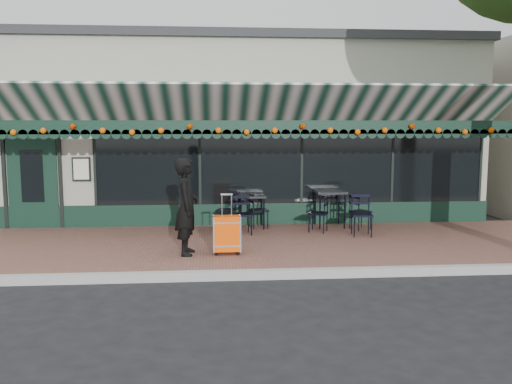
{
  "coord_description": "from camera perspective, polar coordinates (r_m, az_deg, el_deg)",
  "views": [
    {
      "loc": [
        -0.72,
        -8.68,
        2.53
      ],
      "look_at": [
        0.12,
        1.6,
        1.23
      ],
      "focal_mm": 38.0,
      "sensor_mm": 36.0,
      "label": 1
    }
  ],
  "objects": [
    {
      "name": "chair_b_left",
      "position": [
        12.46,
        -3.2,
        -1.95
      ],
      "size": [
        0.49,
        0.49,
        0.81
      ],
      "primitive_type": null,
      "rotation": [
        0.0,
        0.0,
        -1.84
      ],
      "color": "black",
      "rests_on": "sidewalk"
    },
    {
      "name": "suitcase",
      "position": [
        9.95,
        -3.08,
        -4.46
      ],
      "size": [
        0.49,
        0.27,
        1.11
      ],
      "rotation": [
        0.0,
        0.0,
        0.0
      ],
      "color": "#FF5108",
      "rests_on": "sidewalk"
    },
    {
      "name": "cafe_table_b",
      "position": [
        12.4,
        -0.46,
        -0.67
      ],
      "size": [
        0.62,
        0.62,
        0.76
      ],
      "color": "black",
      "rests_on": "sidewalk"
    },
    {
      "name": "chair_a_front",
      "position": [
        11.76,
        11.07,
        -2.42
      ],
      "size": [
        0.49,
        0.49,
        0.89
      ],
      "primitive_type": null,
      "rotation": [
        0.0,
        0.0,
        -0.1
      ],
      "color": "black",
      "rests_on": "sidewalk"
    },
    {
      "name": "chair_b_front",
      "position": [
        11.7,
        -1.47,
        -2.44
      ],
      "size": [
        0.48,
        0.48,
        0.85
      ],
      "primitive_type": null,
      "rotation": [
        0.0,
        0.0,
        0.13
      ],
      "color": "black",
      "rests_on": "sidewalk"
    },
    {
      "name": "woman",
      "position": [
        9.92,
        -7.3,
        -1.53
      ],
      "size": [
        0.46,
        0.67,
        1.77
      ],
      "primitive_type": "imported",
      "rotation": [
        0.0,
        0.0,
        1.51
      ],
      "color": "black",
      "rests_on": "sidewalk"
    },
    {
      "name": "curb",
      "position": [
        8.97,
        0.11,
        -8.69
      ],
      "size": [
        18.0,
        0.16,
        0.15
      ],
      "primitive_type": "cube",
      "color": "#9E9E99",
      "rests_on": "ground"
    },
    {
      "name": "sidewalk",
      "position": [
        10.98,
        -0.8,
        -5.73
      ],
      "size": [
        18.0,
        4.0,
        0.15
      ],
      "primitive_type": "cube",
      "color": "brown",
      "rests_on": "ground"
    },
    {
      "name": "ground",
      "position": [
        9.07,
        0.07,
        -9.01
      ],
      "size": [
        80.0,
        80.0,
        0.0
      ],
      "primitive_type": "plane",
      "color": "black",
      "rests_on": "ground"
    },
    {
      "name": "restaurant_building",
      "position": [
        16.53,
        -2.19,
        6.29
      ],
      "size": [
        12.0,
        9.6,
        4.5
      ],
      "color": "#9D9A88",
      "rests_on": "ground"
    },
    {
      "name": "chair_a_right",
      "position": [
        12.48,
        10.93,
        -2.08
      ],
      "size": [
        0.52,
        0.52,
        0.8
      ],
      "primitive_type": null,
      "rotation": [
        0.0,
        0.0,
        1.95
      ],
      "color": "black",
      "rests_on": "sidewalk"
    },
    {
      "name": "chair_a_left",
      "position": [
        12.06,
        6.56,
        -2.28
      ],
      "size": [
        0.53,
        0.53,
        0.81
      ],
      "primitive_type": null,
      "rotation": [
        0.0,
        0.0,
        -1.99
      ],
      "color": "black",
      "rests_on": "sidewalk"
    },
    {
      "name": "cafe_table_a",
      "position": [
        12.63,
        7.79,
        -0.25
      ],
      "size": [
        0.68,
        0.68,
        0.84
      ],
      "color": "black",
      "rests_on": "sidewalk"
    },
    {
      "name": "chair_b_right",
      "position": [
        12.42,
        0.29,
        -1.97
      ],
      "size": [
        0.47,
        0.47,
        0.81
      ],
      "primitive_type": null,
      "rotation": [
        0.0,
        0.0,
        1.77
      ],
      "color": "black",
      "rests_on": "sidewalk"
    }
  ]
}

